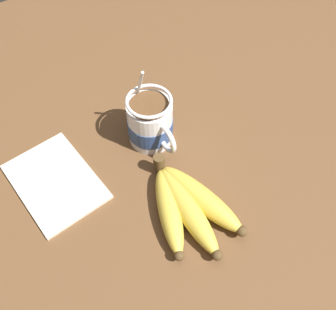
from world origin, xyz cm
name	(u,v)px	position (x,y,z in cm)	size (l,w,h in cm)	color
table	(177,172)	(0.00, 0.00, 1.36)	(135.59, 135.59, 2.73)	brown
coffee_mug	(150,123)	(-8.21, -0.05, 7.20)	(14.14, 8.21, 15.15)	silver
banana_bunch	(187,205)	(7.75, -3.46, 4.60)	(19.94, 13.59, 4.24)	#4C381E
napkin	(55,181)	(-9.44, -18.90, 3.03)	(18.33, 13.47, 0.60)	beige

